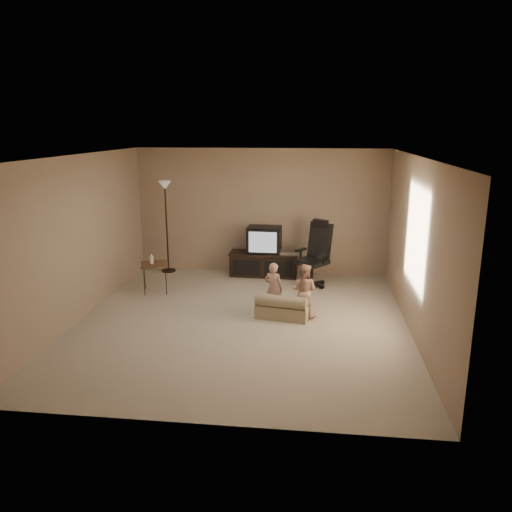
{
  "coord_description": "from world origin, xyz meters",
  "views": [
    {
      "loc": [
        1.06,
        -7.08,
        2.89
      ],
      "look_at": [
        0.15,
        0.6,
        0.89
      ],
      "focal_mm": 35.0,
      "sensor_mm": 36.0,
      "label": 1
    }
  ],
  "objects": [
    {
      "name": "floor_lamp",
      "position": [
        -1.9,
        2.55,
        1.36
      ],
      "size": [
        0.29,
        0.29,
        1.86
      ],
      "color": "black",
      "rests_on": "floor"
    },
    {
      "name": "toddler_left",
      "position": [
        0.46,
        0.39,
        0.42
      ],
      "size": [
        0.37,
        0.32,
        0.85
      ],
      "primitive_type": "imported",
      "rotation": [
        0.0,
        0.0,
        2.8
      ],
      "color": "tan",
      "rests_on": "floor"
    },
    {
      "name": "toddler_right",
      "position": [
        0.94,
        0.33,
        0.43
      ],
      "size": [
        0.47,
        0.35,
        0.86
      ],
      "primitive_type": "imported",
      "rotation": [
        0.0,
        0.0,
        2.81
      ],
      "color": "tan",
      "rests_on": "floor"
    },
    {
      "name": "tv_stand",
      "position": [
        0.1,
        2.49,
        0.41
      ],
      "size": [
        1.4,
        0.54,
        0.99
      ],
      "rotation": [
        0.0,
        0.0,
        -0.02
      ],
      "color": "black",
      "rests_on": "floor"
    },
    {
      "name": "office_chair",
      "position": [
        1.09,
        1.96,
        0.44
      ],
      "size": [
        0.8,
        0.8,
        1.24
      ],
      "rotation": [
        0.0,
        0.0,
        -0.63
      ],
      "color": "black",
      "rests_on": "floor"
    },
    {
      "name": "room_shell",
      "position": [
        0.0,
        0.0,
        1.52
      ],
      "size": [
        5.5,
        5.5,
        5.5
      ],
      "color": "silver",
      "rests_on": "floor"
    },
    {
      "name": "floor",
      "position": [
        0.0,
        0.0,
        0.0
      ],
      "size": [
        5.5,
        5.5,
        0.0
      ],
      "primitive_type": "plane",
      "color": "#B0A48B",
      "rests_on": "ground"
    },
    {
      "name": "side_table",
      "position": [
        -1.75,
        1.23,
        0.51
      ],
      "size": [
        0.59,
        0.59,
        0.71
      ],
      "rotation": [
        0.0,
        0.0,
        0.31
      ],
      "color": "brown",
      "rests_on": "floor"
    },
    {
      "name": "child_sofa",
      "position": [
        0.61,
        0.23,
        0.16
      ],
      "size": [
        0.88,
        0.6,
        0.4
      ],
      "rotation": [
        0.0,
        0.0,
        -0.19
      ],
      "color": "tan",
      "rests_on": "floor"
    }
  ]
}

